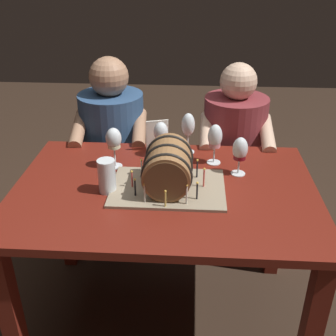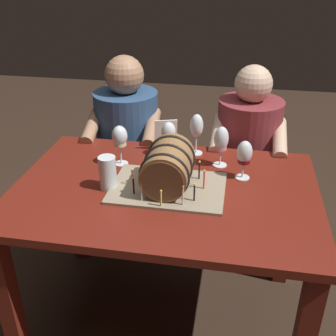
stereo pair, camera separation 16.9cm
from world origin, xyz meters
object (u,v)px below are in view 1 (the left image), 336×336
(beer_pint, at_px, (107,177))
(menu_card, at_px, (157,135))
(dining_table, at_px, (165,211))
(barrel_cake, at_px, (168,170))
(person_seated_right, at_px, (232,166))
(wine_glass_amber, at_px, (161,134))
(wine_glass_red, at_px, (240,151))
(wine_glass_rose, at_px, (215,138))
(wine_glass_empty, at_px, (188,126))
(person_seated_left, at_px, (114,160))
(wine_glass_white, at_px, (114,140))

(beer_pint, relative_size, menu_card, 0.90)
(dining_table, distance_m, barrel_cake, 0.21)
(menu_card, relative_size, person_seated_right, 0.14)
(wine_glass_amber, relative_size, beer_pint, 1.21)
(wine_glass_red, height_order, wine_glass_rose, wine_glass_rose)
(dining_table, distance_m, wine_glass_empty, 0.44)
(wine_glass_rose, bearing_deg, dining_table, -131.48)
(wine_glass_empty, bearing_deg, person_seated_left, 144.95)
(wine_glass_amber, distance_m, menu_card, 0.07)
(wine_glass_amber, height_order, wine_glass_empty, wine_glass_empty)
(wine_glass_red, relative_size, person_seated_left, 0.15)
(wine_glass_amber, height_order, person_seated_left, person_seated_left)
(beer_pint, distance_m, menu_card, 0.44)
(wine_glass_empty, relative_size, wine_glass_rose, 1.06)
(wine_glass_rose, relative_size, person_seated_left, 0.17)
(beer_pint, bearing_deg, menu_card, 67.37)
(dining_table, relative_size, wine_glass_red, 7.27)
(beer_pint, distance_m, person_seated_left, 0.76)
(menu_card, bearing_deg, dining_table, -97.25)
(wine_glass_rose, height_order, beer_pint, wine_glass_rose)
(wine_glass_red, bearing_deg, person_seated_right, 87.23)
(wine_glass_empty, distance_m, beer_pint, 0.51)
(wine_glass_rose, distance_m, person_seated_left, 0.77)
(wine_glass_red, bearing_deg, dining_table, -156.19)
(barrel_cake, xyz_separation_m, wine_glass_amber, (-0.05, 0.32, 0.02))
(barrel_cake, height_order, person_seated_left, person_seated_left)
(wine_glass_amber, distance_m, beer_pint, 0.40)
(dining_table, xyz_separation_m, person_seated_left, (-0.34, 0.65, -0.09))
(barrel_cake, bearing_deg, wine_glass_red, 26.61)
(wine_glass_empty, bearing_deg, wine_glass_white, -152.27)
(wine_glass_white, bearing_deg, wine_glass_amber, 32.35)
(wine_glass_white, xyz_separation_m, person_seated_left, (-0.10, 0.48, -0.35))
(wine_glass_white, height_order, beer_pint, wine_glass_white)
(barrel_cake, distance_m, person_seated_right, 0.81)
(barrel_cake, relative_size, wine_glass_red, 2.68)
(wine_glass_white, xyz_separation_m, wine_glass_amber, (0.20, 0.13, -0.02))
(barrel_cake, height_order, wine_glass_empty, barrel_cake)
(wine_glass_amber, bearing_deg, wine_glass_red, -24.37)
(dining_table, relative_size, person_seated_right, 1.14)
(person_seated_right, bearing_deg, wine_glass_red, -92.77)
(dining_table, distance_m, wine_glass_amber, 0.38)
(person_seated_right, bearing_deg, barrel_cake, -116.35)
(wine_glass_amber, xyz_separation_m, wine_glass_red, (0.36, -0.16, -0.00))
(menu_card, bearing_deg, wine_glass_red, -47.23)
(wine_glass_amber, xyz_separation_m, menu_card, (-0.02, 0.06, -0.04))
(wine_glass_red, relative_size, beer_pint, 1.23)
(beer_pint, bearing_deg, wine_glass_white, 92.09)
(wine_glass_red, distance_m, wine_glass_empty, 0.31)
(person_seated_left, distance_m, person_seated_right, 0.69)
(wine_glass_white, relative_size, wine_glass_red, 1.08)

